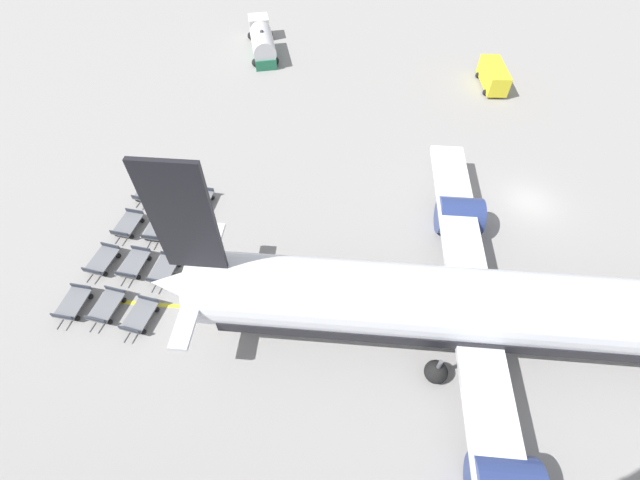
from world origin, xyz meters
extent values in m
plane|color=gray|center=(0.00, 0.00, 0.00)|extent=(500.00, 500.00, 0.00)
cylinder|color=silver|center=(11.94, -6.08, 3.19)|extent=(6.50, 36.84, 4.40)
cone|color=silver|center=(10.88, -24.37, 3.19)|extent=(4.48, 5.51, 4.18)
cube|color=black|center=(10.93, -23.55, 9.12)|extent=(0.47, 3.31, 7.47)
cube|color=silver|center=(10.92, -23.85, 3.85)|extent=(8.93, 1.56, 0.24)
cube|color=silver|center=(11.86, -7.54, 2.20)|extent=(31.81, 4.45, 0.44)
cylinder|color=navy|center=(3.03, -6.63, 1.44)|extent=(2.95, 3.30, 2.78)
cube|color=black|center=(11.94, -6.08, 2.42)|extent=(6.38, 33.19, 0.79)
cylinder|color=#56565B|center=(14.82, -9.91, 1.39)|extent=(0.24, 0.24, 1.40)
sphere|color=black|center=(14.82, -9.91, 0.69)|extent=(1.38, 1.38, 1.38)
cylinder|color=#56565B|center=(8.63, -9.56, 1.39)|extent=(0.24, 0.24, 1.40)
sphere|color=black|center=(8.63, -9.56, 0.69)|extent=(1.38, 1.38, 1.38)
cube|color=white|center=(-28.16, -25.27, 1.45)|extent=(2.75, 2.75, 2.10)
cube|color=#236B4C|center=(-23.00, -24.19, 0.58)|extent=(6.25, 3.49, 1.16)
cylinder|color=silver|center=(-23.00, -24.19, 1.76)|extent=(6.00, 3.61, 2.52)
sphere|color=#333338|center=(-23.00, -24.19, 3.02)|extent=(0.44, 0.44, 0.44)
sphere|color=black|center=(-28.08, -24.12, 0.45)|extent=(0.90, 0.90, 0.90)
sphere|color=black|center=(-27.63, -26.29, 0.45)|extent=(0.90, 0.90, 0.90)
sphere|color=black|center=(-21.53, -22.75, 0.45)|extent=(0.90, 0.90, 0.90)
sphere|color=black|center=(-21.07, -24.92, 0.45)|extent=(0.90, 0.90, 0.90)
cube|color=yellow|center=(-17.60, 0.73, 1.24)|extent=(5.34, 2.07, 1.95)
cube|color=#1E232D|center=(-20.21, 0.71, 1.58)|extent=(0.10, 1.72, 0.68)
sphere|color=black|center=(-19.34, 1.68, 0.30)|extent=(0.60, 0.60, 0.60)
sphere|color=black|center=(-19.32, -0.24, 0.30)|extent=(0.60, 0.60, 0.60)
sphere|color=black|center=(-15.87, 1.71, 0.30)|extent=(0.60, 0.60, 0.60)
sphere|color=black|center=(-15.86, -0.21, 0.30)|extent=(0.60, 0.60, 0.60)
cube|color=slate|center=(0.03, -31.08, 0.55)|extent=(2.68, 1.97, 0.10)
cube|color=#2D333D|center=(1.16, -31.34, 0.76)|extent=(0.41, 1.44, 0.32)
cube|color=#2D333D|center=(-1.10, -30.81, 0.76)|extent=(0.41, 1.44, 0.32)
cube|color=#333338|center=(1.54, -31.43, 0.43)|extent=(0.70, 0.22, 0.06)
sphere|color=black|center=(0.71, -31.87, 0.18)|extent=(0.36, 0.36, 0.36)
sphere|color=black|center=(0.99, -30.67, 0.18)|extent=(0.36, 0.36, 0.36)
sphere|color=black|center=(-0.93, -31.49, 0.18)|extent=(0.36, 0.36, 0.36)
sphere|color=black|center=(-0.65, -30.28, 0.18)|extent=(0.36, 0.36, 0.36)
cube|color=slate|center=(3.72, -31.56, 0.55)|extent=(2.64, 1.89, 0.10)
cube|color=#2D333D|center=(4.86, -31.78, 0.76)|extent=(0.36, 1.45, 0.32)
cube|color=#2D333D|center=(2.58, -31.34, 0.76)|extent=(0.36, 1.45, 0.32)
cube|color=#333338|center=(5.24, -31.86, 0.43)|extent=(0.70, 0.19, 0.06)
sphere|color=black|center=(4.43, -32.33, 0.18)|extent=(0.36, 0.36, 0.36)
sphere|color=black|center=(4.67, -31.11, 0.18)|extent=(0.36, 0.36, 0.36)
sphere|color=black|center=(2.78, -32.01, 0.18)|extent=(0.36, 0.36, 0.36)
sphere|color=black|center=(3.01, -30.79, 0.18)|extent=(0.36, 0.36, 0.36)
cube|color=slate|center=(7.16, -32.30, 0.55)|extent=(2.67, 1.97, 0.10)
cube|color=#2D333D|center=(8.30, -32.56, 0.76)|extent=(0.41, 1.44, 0.32)
cube|color=#2D333D|center=(6.03, -32.03, 0.76)|extent=(0.41, 1.44, 0.32)
cube|color=#333338|center=(8.68, -32.65, 0.43)|extent=(0.70, 0.22, 0.06)
sphere|color=black|center=(7.84, -33.09, 0.18)|extent=(0.36, 0.36, 0.36)
sphere|color=black|center=(8.12, -31.88, 0.18)|extent=(0.36, 0.36, 0.36)
sphere|color=black|center=(6.20, -32.71, 0.18)|extent=(0.36, 0.36, 0.36)
sphere|color=black|center=(6.48, -31.50, 0.18)|extent=(0.36, 0.36, 0.36)
cube|color=slate|center=(10.71, -32.97, 0.55)|extent=(2.59, 1.80, 0.10)
cube|color=#2D333D|center=(11.85, -33.14, 0.76)|extent=(0.30, 1.45, 0.32)
cube|color=#2D333D|center=(9.56, -32.80, 0.76)|extent=(0.30, 1.45, 0.32)
cube|color=#333338|center=(12.24, -33.20, 0.43)|extent=(0.70, 0.16, 0.06)
sphere|color=black|center=(11.45, -33.71, 0.18)|extent=(0.36, 0.36, 0.36)
sphere|color=black|center=(11.63, -32.48, 0.18)|extent=(0.36, 0.36, 0.36)
sphere|color=black|center=(9.78, -33.46, 0.18)|extent=(0.36, 0.36, 0.36)
sphere|color=black|center=(9.97, -32.23, 0.18)|extent=(0.36, 0.36, 0.36)
cube|color=slate|center=(0.71, -28.70, 0.55)|extent=(2.67, 1.95, 0.10)
cube|color=#2D333D|center=(1.84, -28.96, 0.76)|extent=(0.40, 1.44, 0.32)
cube|color=#2D333D|center=(-0.43, -28.45, 0.76)|extent=(0.40, 1.44, 0.32)
cube|color=#333338|center=(2.22, -29.04, 0.43)|extent=(0.70, 0.21, 0.06)
sphere|color=black|center=(1.39, -29.49, 0.18)|extent=(0.36, 0.36, 0.36)
sphere|color=black|center=(1.67, -28.28, 0.18)|extent=(0.36, 0.36, 0.36)
sphere|color=black|center=(-0.25, -29.12, 0.18)|extent=(0.36, 0.36, 0.36)
sphere|color=black|center=(0.02, -27.91, 0.18)|extent=(0.36, 0.36, 0.36)
cube|color=slate|center=(4.01, -29.23, 0.55)|extent=(2.57, 1.74, 0.10)
cube|color=#2D333D|center=(5.17, -29.37, 0.76)|extent=(0.26, 1.46, 0.32)
cube|color=#2D333D|center=(2.86, -29.08, 0.76)|extent=(0.26, 1.46, 0.32)
cube|color=#333338|center=(5.55, -29.42, 0.43)|extent=(0.70, 0.15, 0.06)
sphere|color=black|center=(4.77, -29.94, 0.18)|extent=(0.36, 0.36, 0.36)
sphere|color=black|center=(4.92, -28.71, 0.18)|extent=(0.36, 0.36, 0.36)
sphere|color=black|center=(3.10, -29.74, 0.18)|extent=(0.36, 0.36, 0.36)
sphere|color=black|center=(3.25, -28.51, 0.18)|extent=(0.36, 0.36, 0.36)
cube|color=slate|center=(7.38, -29.96, 0.55)|extent=(2.63, 1.86, 0.10)
cube|color=#2D333D|center=(8.53, -30.17, 0.76)|extent=(0.34, 1.45, 0.32)
cube|color=#2D333D|center=(6.24, -29.76, 0.76)|extent=(0.34, 1.45, 0.32)
cube|color=#333338|center=(8.91, -30.24, 0.43)|extent=(0.70, 0.18, 0.06)
sphere|color=black|center=(8.10, -30.72, 0.18)|extent=(0.36, 0.36, 0.36)
sphere|color=black|center=(8.32, -29.50, 0.18)|extent=(0.36, 0.36, 0.36)
sphere|color=black|center=(6.44, -30.42, 0.18)|extent=(0.36, 0.36, 0.36)
sphere|color=black|center=(6.67, -29.20, 0.18)|extent=(0.36, 0.36, 0.36)
cube|color=slate|center=(10.87, -30.70, 0.55)|extent=(2.67, 1.96, 0.10)
cube|color=#2D333D|center=(12.01, -30.96, 0.76)|extent=(0.40, 1.44, 0.32)
cube|color=#2D333D|center=(9.74, -30.44, 0.76)|extent=(0.40, 1.44, 0.32)
cube|color=#333338|center=(12.39, -31.05, 0.43)|extent=(0.70, 0.22, 0.06)
sphere|color=black|center=(11.55, -31.49, 0.18)|extent=(0.36, 0.36, 0.36)
sphere|color=black|center=(11.83, -30.28, 0.18)|extent=(0.36, 0.36, 0.36)
sphere|color=black|center=(9.91, -31.12, 0.18)|extent=(0.36, 0.36, 0.36)
sphere|color=black|center=(10.19, -29.91, 0.18)|extent=(0.36, 0.36, 0.36)
cube|color=slate|center=(1.10, -26.54, 0.55)|extent=(2.59, 1.79, 0.10)
cube|color=#2D333D|center=(2.25, -26.71, 0.76)|extent=(0.29, 1.46, 0.32)
cube|color=#2D333D|center=(-0.05, -26.38, 0.76)|extent=(0.29, 1.46, 0.32)
cube|color=#333338|center=(2.64, -26.77, 0.43)|extent=(0.70, 0.16, 0.06)
sphere|color=black|center=(1.84, -27.28, 0.18)|extent=(0.36, 0.36, 0.36)
sphere|color=black|center=(2.02, -26.05, 0.18)|extent=(0.36, 0.36, 0.36)
sphere|color=black|center=(0.18, -27.04, 0.18)|extent=(0.36, 0.36, 0.36)
sphere|color=black|center=(0.36, -25.81, 0.18)|extent=(0.36, 0.36, 0.36)
cube|color=slate|center=(4.45, -27.00, 0.55)|extent=(2.65, 1.90, 0.10)
cube|color=#2D333D|center=(5.59, -27.23, 0.76)|extent=(0.37, 1.45, 0.32)
cube|color=#2D333D|center=(3.31, -26.77, 0.76)|extent=(0.37, 1.45, 0.32)
cube|color=#333338|center=(5.97, -27.31, 0.43)|extent=(0.70, 0.20, 0.06)
sphere|color=black|center=(5.15, -27.78, 0.18)|extent=(0.36, 0.36, 0.36)
sphere|color=black|center=(5.40, -26.56, 0.18)|extent=(0.36, 0.36, 0.36)
sphere|color=black|center=(3.50, -27.44, 0.18)|extent=(0.36, 0.36, 0.36)
sphere|color=black|center=(3.75, -26.23, 0.18)|extent=(0.36, 0.36, 0.36)
cube|color=slate|center=(7.84, -27.71, 0.55)|extent=(2.64, 1.90, 0.10)
cube|color=#2D333D|center=(8.98, -27.93, 0.76)|extent=(0.36, 1.45, 0.32)
cube|color=#2D333D|center=(6.70, -27.48, 0.76)|extent=(0.36, 1.45, 0.32)
cube|color=#333338|center=(9.36, -28.01, 0.43)|extent=(0.70, 0.19, 0.06)
sphere|color=black|center=(8.54, -28.48, 0.18)|extent=(0.36, 0.36, 0.36)
sphere|color=black|center=(8.78, -27.26, 0.18)|extent=(0.36, 0.36, 0.36)
sphere|color=black|center=(6.89, -28.15, 0.18)|extent=(0.36, 0.36, 0.36)
sphere|color=black|center=(7.13, -26.94, 0.18)|extent=(0.36, 0.36, 0.36)
cube|color=slate|center=(11.52, -28.30, 0.55)|extent=(2.68, 1.99, 0.10)
cube|color=#2D333D|center=(12.65, -28.58, 0.76)|extent=(0.43, 1.44, 0.32)
cube|color=#2D333D|center=(10.39, -28.02, 0.76)|extent=(0.43, 1.44, 0.32)
cube|color=#333338|center=(13.03, -28.67, 0.43)|extent=(0.69, 0.23, 0.06)
sphere|color=black|center=(12.19, -29.11, 0.18)|extent=(0.36, 0.36, 0.36)
sphere|color=black|center=(12.48, -27.90, 0.18)|extent=(0.36, 0.36, 0.36)
sphere|color=black|center=(10.55, -28.70, 0.18)|extent=(0.36, 0.36, 0.36)
sphere|color=black|center=(10.85, -27.50, 0.18)|extent=(0.36, 0.36, 0.36)
cube|color=yellow|center=(11.09, -15.24, 0.00)|extent=(2.04, 30.27, 0.01)
camera|label=1|loc=(25.01, -16.37, 24.64)|focal=24.00mm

